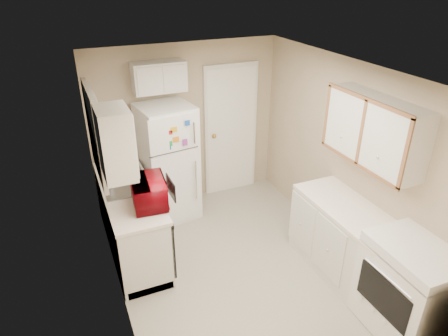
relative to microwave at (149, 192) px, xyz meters
name	(u,v)px	position (x,y,z in m)	size (l,w,h in m)	color
floor	(240,268)	(0.93, -0.47, -1.05)	(3.80, 3.80, 0.00)	beige
ceiling	(245,73)	(0.93, -0.47, 1.35)	(3.80, 3.80, 0.00)	white
wall_left	(111,211)	(-0.47, -0.47, 0.15)	(3.80, 3.80, 0.00)	tan
wall_right	(346,161)	(2.33, -0.47, 0.15)	(3.80, 3.80, 0.00)	tan
wall_back	(187,126)	(0.93, 1.43, 0.15)	(2.80, 2.80, 0.00)	tan
wall_front	(360,305)	(0.93, -2.37, 0.15)	(2.80, 2.80, 0.00)	tan
left_counter	(132,220)	(-0.17, 0.43, -0.60)	(0.60, 1.80, 0.90)	silver
dishwasher	(167,238)	(0.12, -0.17, -0.56)	(0.03, 0.58, 0.72)	black
sink	(126,186)	(-0.17, 0.58, -0.19)	(0.54, 0.74, 0.16)	gray
microwave	(149,192)	(0.00, 0.00, 0.00)	(0.30, 0.54, 0.36)	maroon
soap_bottle	(113,161)	(-0.22, 1.08, -0.05)	(0.09, 0.09, 0.19)	white
window_blinds	(95,134)	(-0.43, 0.58, 0.55)	(0.10, 0.98, 1.08)	silver
upper_cabinet_left	(116,143)	(-0.32, -0.25, 0.75)	(0.30, 0.45, 0.70)	silver
refrigerator	(168,163)	(0.51, 1.05, -0.21)	(0.69, 0.67, 1.68)	white
cabinet_over_fridge	(159,77)	(0.53, 1.28, 0.95)	(0.70, 0.30, 0.40)	silver
interior_door	(231,131)	(1.63, 1.39, -0.03)	(0.86, 0.06, 2.08)	white
right_counter	(361,255)	(2.03, -1.27, -0.60)	(0.60, 2.00, 0.90)	silver
stove	(410,289)	(2.06, -1.91, -0.54)	(0.68, 0.84, 1.03)	white
upper_cabinet_right	(374,131)	(2.18, -0.97, 0.75)	(0.30, 1.20, 0.70)	silver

